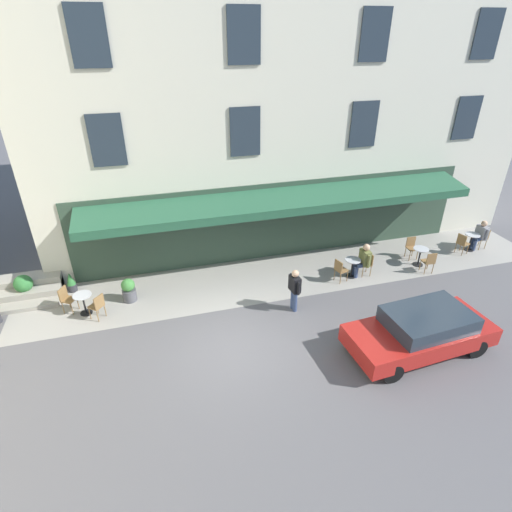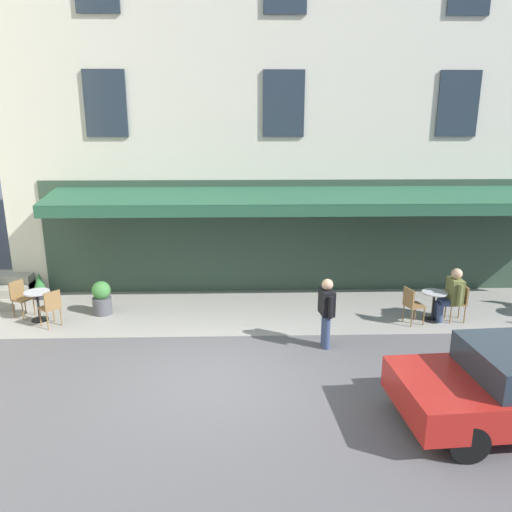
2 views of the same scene
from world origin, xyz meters
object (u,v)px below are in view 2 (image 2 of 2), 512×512
cafe_table_streetside (38,301)px  cafe_chair_wicker_by_window (51,305)px  cafe_table_near_entrance (434,302)px  potted_plant_by_steps (40,286)px  cafe_chair_wicker_corner_right (460,300)px  cafe_chair_wicker_corner_left (20,295)px  cafe_chair_wicker_kerbside (412,303)px  walking_pedestrian_in_black (326,308)px  seated_patron_in_olive (452,293)px  potted_plant_under_sign (102,298)px

cafe_table_streetside → cafe_chair_wicker_by_window: bearing=139.0°
cafe_table_near_entrance → potted_plant_by_steps: potted_plant_by_steps is taller
cafe_table_near_entrance → cafe_chair_wicker_corner_right: cafe_chair_wicker_corner_right is taller
cafe_chair_wicker_corner_left → potted_plant_by_steps: bearing=-89.0°
cafe_table_near_entrance → potted_plant_by_steps: (10.27, -1.87, -0.12)m
cafe_chair_wicker_kerbside → walking_pedestrian_in_black: (2.27, 1.20, 0.36)m
cafe_table_streetside → potted_plant_by_steps: bearing=-69.7°
cafe_chair_wicker_corner_right → seated_patron_in_olive: bearing=-1.5°
cafe_table_streetside → potted_plant_by_steps: 1.67m
seated_patron_in_olive → cafe_table_near_entrance: bearing=-1.5°
seated_patron_in_olive → cafe_chair_wicker_by_window: bearing=0.6°
cafe_table_streetside → potted_plant_under_sign: 1.50m
cafe_table_streetside → cafe_chair_wicker_by_window: (-0.48, 0.41, 0.06)m
cafe_table_streetside → cafe_chair_wicker_corner_left: cafe_chair_wicker_corner_left is taller
cafe_chair_wicker_corner_right → cafe_table_streetside: bearing=-1.8°
potted_plant_by_steps → seated_patron_in_olive: bearing=170.0°
cafe_table_near_entrance → walking_pedestrian_in_black: walking_pedestrian_in_black is taller
cafe_chair_wicker_corner_left → walking_pedestrian_in_black: walking_pedestrian_in_black is taller
cafe_chair_wicker_corner_right → walking_pedestrian_in_black: size_ratio=0.58×
cafe_chair_wicker_kerbside → cafe_chair_wicker_corner_right: 1.25m
walking_pedestrian_in_black → potted_plant_by_steps: walking_pedestrian_in_black is taller
cafe_table_near_entrance → cafe_chair_wicker_kerbside: bearing=16.4°
cafe_chair_wicker_kerbside → cafe_table_near_entrance: bearing=-163.6°
cafe_chair_wicker_corner_left → potted_plant_under_sign: 2.01m
cafe_chair_wicker_corner_left → walking_pedestrian_in_black: 7.64m
cafe_table_streetside → seated_patron_in_olive: (-10.11, 0.32, 0.22)m
cafe_table_streetside → cafe_chair_wicker_corner_left: (0.56, -0.30, 0.06)m
seated_patron_in_olive → cafe_chair_wicker_corner_left: bearing=-3.3°
cafe_chair_wicker_kerbside → cafe_chair_wicker_corner_left: size_ratio=1.00×
seated_patron_in_olive → cafe_chair_wicker_corner_right: bearing=178.5°
cafe_chair_wicker_by_window → walking_pedestrian_in_black: size_ratio=0.58×
cafe_chair_wicker_kerbside → potted_plant_under_sign: bearing=-6.5°
cafe_table_near_entrance → cafe_chair_wicker_corner_left: cafe_chair_wicker_corner_left is taller
cafe_table_streetside → cafe_chair_wicker_by_window: 0.63m
cafe_chair_wicker_kerbside → seated_patron_in_olive: 1.05m
seated_patron_in_olive → walking_pedestrian_in_black: (3.30, 1.37, 0.19)m
potted_plant_by_steps → potted_plant_under_sign: 2.34m
cafe_chair_wicker_corner_right → seated_patron_in_olive: seated_patron_in_olive is taller
cafe_chair_wicker_corner_right → cafe_chair_wicker_corner_left: same height
cafe_chair_wicker_corner_right → cafe_table_streetside: size_ratio=1.21×
cafe_chair_wicker_by_window → cafe_chair_wicker_corner_left: same height
potted_plant_by_steps → cafe_table_streetside: bearing=110.3°
cafe_chair_wicker_corner_right → cafe_chair_wicker_corner_left: size_ratio=1.00×
cafe_table_near_entrance → cafe_table_streetside: bearing=-1.8°
walking_pedestrian_in_black → cafe_chair_wicker_corner_right: bearing=-158.8°
cafe_chair_wicker_corner_right → potted_plant_by_steps: size_ratio=1.20×
cafe_table_near_entrance → cafe_chair_wicker_corner_left: (10.25, -0.61, 0.06)m
walking_pedestrian_in_black → potted_plant_by_steps: size_ratio=2.06×
cafe_chair_wicker_kerbside → potted_plant_by_steps: bearing=-11.9°
cafe_table_near_entrance → cafe_table_streetside: (9.69, -0.31, 0.00)m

